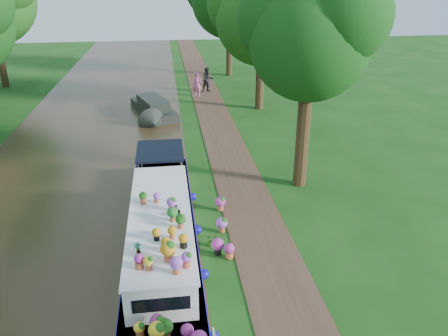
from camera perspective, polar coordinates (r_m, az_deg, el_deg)
ground at (r=16.45m, az=-0.06°, el=-7.49°), size 100.00×100.00×0.00m
canal_water at (r=16.86m, az=-20.95°, el=-8.40°), size 10.00×100.00×0.02m
towpath at (r=16.62m, az=4.07°, el=-7.14°), size 2.20×100.00×0.03m
plant_boat at (r=14.11m, az=-8.12°, el=-9.57°), size 2.29×13.52×2.28m
tree_near_overhang at (r=17.98m, az=11.17°, el=17.24°), size 5.52×5.28×8.99m
tree_near_mid at (r=29.74m, az=4.95°, el=19.81°), size 6.90×6.60×9.40m
second_boat at (r=29.39m, az=-9.20°, el=7.70°), size 3.31×6.33×1.15m
pedestrian_pink at (r=33.66m, az=-3.52°, el=10.85°), size 0.72×0.53×1.80m
pedestrian_dark at (r=34.94m, az=-2.17°, el=11.45°), size 1.08×0.94×1.89m
verge_plant at (r=15.22m, az=-1.70°, el=-9.40°), size 0.45×0.40×0.43m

